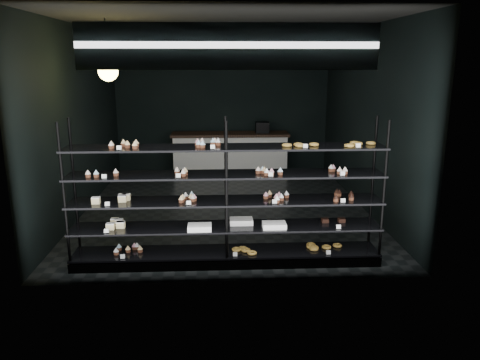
# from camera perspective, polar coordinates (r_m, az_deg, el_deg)

# --- Properties ---
(room) EXTENTS (5.01, 6.01, 3.20)m
(room) POSITION_cam_1_polar(r_m,az_deg,el_deg) (8.26, -1.88, 7.40)
(room) COLOR black
(room) RESTS_ON ground
(display_shelf) EXTENTS (4.00, 0.50, 1.91)m
(display_shelf) POSITION_cam_1_polar(r_m,az_deg,el_deg) (6.08, -1.82, -4.58)
(display_shelf) COLOR black
(display_shelf) RESTS_ON room
(signage) EXTENTS (3.30, 0.05, 0.50)m
(signage) POSITION_cam_1_polar(r_m,az_deg,el_deg) (5.27, -1.37, 15.98)
(signage) COLOR #0B113B
(signage) RESTS_ON room
(pendant_lamp) EXTENTS (0.28, 0.28, 0.87)m
(pendant_lamp) POSITION_cam_1_polar(r_m,az_deg,el_deg) (7.18, -15.78, 12.65)
(pendant_lamp) COLOR black
(pendant_lamp) RESTS_ON room
(service_counter) EXTENTS (2.70, 0.65, 1.23)m
(service_counter) POSITION_cam_1_polar(r_m,az_deg,el_deg) (10.91, -1.15, 3.27)
(service_counter) COLOR beige
(service_counter) RESTS_ON room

